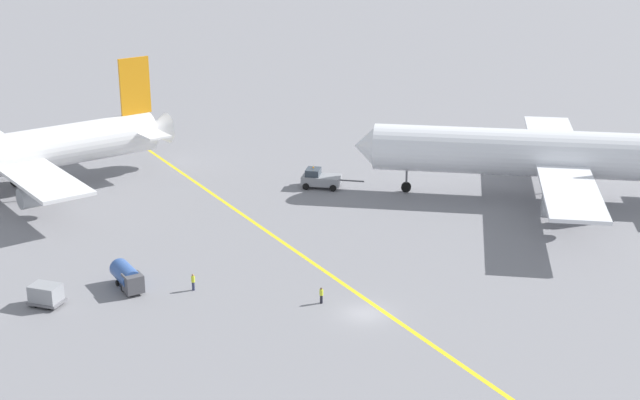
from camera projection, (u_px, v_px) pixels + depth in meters
name	position (u px, v px, depth m)	size (l,w,h in m)	color
ground_plane	(365.00, 314.00, 85.91)	(600.00, 600.00, 0.00)	gray
taxiway_stripe	(328.00, 273.00, 94.82)	(0.50, 120.00, 0.01)	yellow
airliner_being_pushed	(547.00, 154.00, 115.53)	(43.18, 40.94, 17.60)	white
pushback_tug	(320.00, 179.00, 121.42)	(7.59, 6.12, 2.83)	gray
gse_fuel_bowser_stubby	(128.00, 277.00, 90.73)	(2.43, 5.08, 2.40)	#2D5199
gse_container_dolly_flat	(46.00, 294.00, 87.18)	(3.83, 3.80, 2.15)	slate
ground_crew_wing_walker_right	(321.00, 295.00, 87.78)	(0.36, 0.36, 1.65)	black
ground_crew_ramp_agent_by_cones	(193.00, 282.00, 90.57)	(0.36, 0.36, 1.75)	#2D3351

